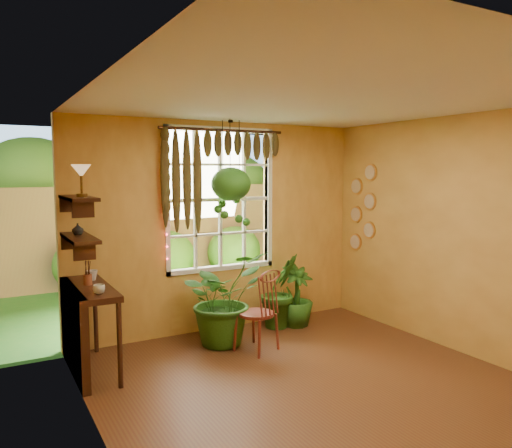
{
  "coord_description": "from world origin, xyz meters",
  "views": [
    {
      "loc": [
        -2.75,
        -3.59,
        2.06
      ],
      "look_at": [
        -0.1,
        1.15,
        1.49
      ],
      "focal_mm": 35.0,
      "sensor_mm": 36.0,
      "label": 1
    }
  ],
  "objects_px": {
    "potted_plant_mid": "(280,291)",
    "hanging_basket": "(231,186)",
    "counter_ledge": "(79,321)",
    "windsor_chair": "(258,324)",
    "potted_plant_left": "(223,298)"
  },
  "relations": [
    {
      "from": "potted_plant_mid",
      "to": "windsor_chair",
      "type": "bearing_deg",
      "value": -137.3
    },
    {
      "from": "hanging_basket",
      "to": "potted_plant_mid",
      "type": "bearing_deg",
      "value": -11.21
    },
    {
      "from": "counter_ledge",
      "to": "hanging_basket",
      "type": "height_order",
      "value": "hanging_basket"
    },
    {
      "from": "potted_plant_left",
      "to": "hanging_basket",
      "type": "bearing_deg",
      "value": 49.79
    },
    {
      "from": "counter_ledge",
      "to": "windsor_chair",
      "type": "xyz_separation_m",
      "value": [
        1.91,
        -0.34,
        -0.23
      ]
    },
    {
      "from": "potted_plant_left",
      "to": "hanging_basket",
      "type": "distance_m",
      "value": 1.39
    },
    {
      "from": "windsor_chair",
      "to": "potted_plant_left",
      "type": "xyz_separation_m",
      "value": [
        -0.25,
        0.43,
        0.24
      ]
    },
    {
      "from": "potted_plant_mid",
      "to": "hanging_basket",
      "type": "bearing_deg",
      "value": 168.79
    },
    {
      "from": "counter_ledge",
      "to": "hanging_basket",
      "type": "xyz_separation_m",
      "value": [
        1.94,
        0.43,
        1.32
      ]
    },
    {
      "from": "counter_ledge",
      "to": "potted_plant_mid",
      "type": "relative_size",
      "value": 1.22
    },
    {
      "from": "windsor_chair",
      "to": "potted_plant_left",
      "type": "distance_m",
      "value": 0.55
    },
    {
      "from": "potted_plant_mid",
      "to": "hanging_basket",
      "type": "relative_size",
      "value": 0.73
    },
    {
      "from": "windsor_chair",
      "to": "hanging_basket",
      "type": "xyz_separation_m",
      "value": [
        0.04,
        0.77,
        1.56
      ]
    },
    {
      "from": "hanging_basket",
      "to": "potted_plant_left",
      "type": "bearing_deg",
      "value": -130.21
    },
    {
      "from": "potted_plant_mid",
      "to": "hanging_basket",
      "type": "distance_m",
      "value": 1.54
    }
  ]
}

